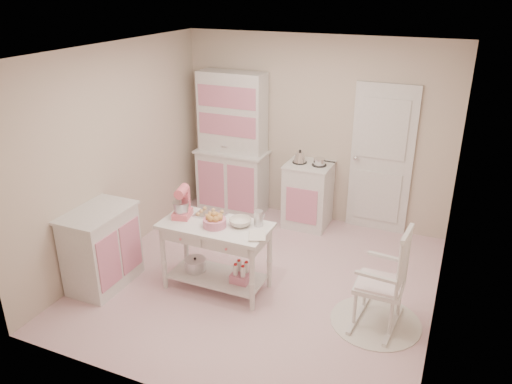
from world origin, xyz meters
TOP-DOWN VIEW (x-y plane):
  - room_shell at (0.00, 0.00)m, footprint 3.84×3.84m
  - door at (0.95, 1.87)m, footprint 0.82×0.05m
  - hutch at (-1.17, 1.66)m, footprint 1.06×0.50m
  - stove at (0.03, 1.61)m, footprint 0.62×0.57m
  - base_cabinet at (-1.63, -0.76)m, footprint 0.54×0.84m
  - lace_rug at (1.37, -0.25)m, footprint 0.92×0.92m
  - rocking_chair at (1.37, -0.25)m, footprint 0.54×0.76m
  - work_table at (-0.41, -0.32)m, footprint 1.20×0.60m
  - stand_mixer at (-0.83, -0.30)m, footprint 0.26×0.32m
  - cookie_tray at (-0.56, -0.14)m, footprint 0.34×0.24m
  - bread_basket at (-0.39, -0.37)m, footprint 0.25×0.25m
  - mixing_bowl at (-0.15, -0.24)m, footprint 0.24×0.24m
  - metal_pitcher at (0.03, -0.16)m, footprint 0.10×0.10m
  - recipe_book at (0.04, -0.44)m, footprint 0.25×0.28m

SIDE VIEW (x-z plane):
  - lace_rug at x=1.37m, z-range 0.00..0.01m
  - work_table at x=-0.41m, z-range 0.00..0.80m
  - stove at x=0.03m, z-range 0.00..0.92m
  - base_cabinet at x=-1.63m, z-range 0.00..0.92m
  - rocking_chair at x=1.37m, z-range 0.00..1.10m
  - cookie_tray at x=-0.56m, z-range 0.80..0.82m
  - recipe_book at x=0.04m, z-range 0.80..0.82m
  - mixing_bowl at x=-0.15m, z-range 0.80..0.88m
  - bread_basket at x=-0.39m, z-range 0.80..0.89m
  - metal_pitcher at x=0.03m, z-range 0.80..0.97m
  - stand_mixer at x=-0.83m, z-range 0.80..1.14m
  - door at x=0.95m, z-range 0.00..2.04m
  - hutch at x=-1.17m, z-range 0.00..2.08m
  - room_shell at x=0.00m, z-range 0.34..2.96m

